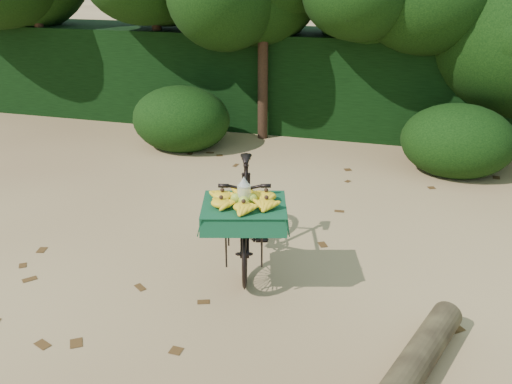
# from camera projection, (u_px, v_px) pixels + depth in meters

# --- Properties ---
(ground) EXTENTS (80.00, 80.00, 0.00)m
(ground) POSITION_uv_depth(u_px,v_px,m) (301.00, 318.00, 4.92)
(ground) COLOR tan
(ground) RESTS_ON ground
(vendor_bicycle) EXTENTS (1.12, 1.93, 1.09)m
(vendor_bicycle) POSITION_uv_depth(u_px,v_px,m) (246.00, 212.00, 5.69)
(vendor_bicycle) COLOR black
(vendor_bicycle) RESTS_ON ground
(hedge_backdrop) EXTENTS (26.00, 1.80, 1.80)m
(hedge_backdrop) POSITION_uv_depth(u_px,v_px,m) (370.00, 83.00, 10.14)
(hedge_backdrop) COLOR black
(hedge_backdrop) RESTS_ON ground
(tree_row) EXTENTS (14.50, 2.00, 4.00)m
(tree_row) POSITION_uv_depth(u_px,v_px,m) (333.00, 25.00, 9.17)
(tree_row) COLOR black
(tree_row) RESTS_ON ground
(bush_clumps) EXTENTS (8.80, 1.70, 0.90)m
(bush_clumps) POSITION_uv_depth(u_px,v_px,m) (389.00, 139.00, 8.42)
(bush_clumps) COLOR black
(bush_clumps) RESTS_ON ground
(leaf_litter) EXTENTS (7.00, 7.30, 0.01)m
(leaf_litter) POSITION_uv_depth(u_px,v_px,m) (314.00, 280.00, 5.49)
(leaf_litter) COLOR #482C13
(leaf_litter) RESTS_ON ground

